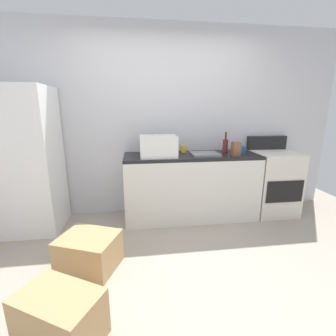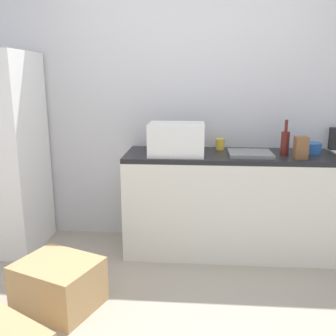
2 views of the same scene
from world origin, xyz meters
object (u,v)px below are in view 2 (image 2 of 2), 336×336
(microwave, at_px, (176,139))
(coffee_mug, at_px, (220,144))
(knife_block, at_px, (301,148))
(cardboard_box_large, at_px, (59,284))
(wine_bottle, at_px, (285,143))
(mixing_bowl, at_px, (310,148))

(microwave, distance_m, coffee_mug, 0.47)
(knife_block, relative_size, cardboard_box_large, 0.35)
(coffee_mug, relative_size, cardboard_box_large, 0.19)
(wine_bottle, distance_m, cardboard_box_large, 2.08)
(knife_block, height_order, mixing_bowl, knife_block)
(coffee_mug, height_order, mixing_bowl, coffee_mug)
(microwave, relative_size, cardboard_box_large, 0.88)
(microwave, relative_size, mixing_bowl, 2.42)
(wine_bottle, relative_size, knife_block, 1.67)
(microwave, xyz_separation_m, wine_bottle, (0.91, 0.05, -0.03))
(microwave, xyz_separation_m, coffee_mug, (0.38, 0.27, -0.09))
(wine_bottle, distance_m, mixing_bowl, 0.29)
(coffee_mug, xyz_separation_m, mixing_bowl, (0.77, -0.09, -0.00))
(mixing_bowl, bearing_deg, coffee_mug, 173.24)
(wine_bottle, bearing_deg, microwave, -176.96)
(microwave, bearing_deg, mixing_bowl, 8.70)
(coffee_mug, bearing_deg, microwave, -144.91)
(wine_bottle, xyz_separation_m, mixing_bowl, (0.25, 0.13, -0.06))
(cardboard_box_large, bearing_deg, wine_bottle, 28.88)
(cardboard_box_large, bearing_deg, microwave, 48.96)
(microwave, bearing_deg, wine_bottle, 3.04)
(microwave, relative_size, wine_bottle, 1.53)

